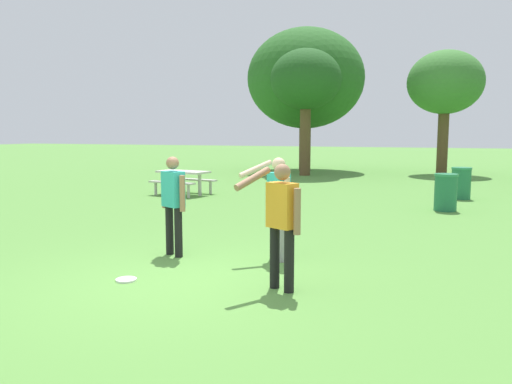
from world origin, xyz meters
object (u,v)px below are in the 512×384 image
frisbee (126,280)px  tree_far_right (445,83)px  tree_tall_left (306,79)px  person_bystander (278,201)px  trash_can_further_along (461,183)px  picnic_table_near (183,177)px  person_catcher (173,199)px  tree_broad_center (306,81)px  trash_can_beside_table (446,192)px  person_thrower (281,217)px

frisbee → tree_far_right: (4.14, 19.86, 4.25)m
frisbee → tree_tall_left: size_ratio=0.04×
person_bystander → trash_can_further_along: (3.03, 8.88, -0.48)m
trash_can_further_along → picnic_table_near: bearing=-167.2°
picnic_table_near → person_bystander: bearing=-52.3°
person_catcher → picnic_table_near: person_catcher is taller
person_catcher → person_bystander: (1.70, 0.29, 0.02)m
tree_broad_center → person_bystander: bearing=-77.2°
frisbee → tree_tall_left: tree_tall_left is taller
person_catcher → tree_far_right: bearing=77.1°
trash_can_beside_table → trash_can_further_along: same height
picnic_table_near → person_thrower: bearing=-55.0°
tree_broad_center → tree_far_right: bearing=25.2°
person_bystander → tree_far_right: tree_far_right is taller
frisbee → trash_can_further_along: 11.63m
person_thrower → trash_can_further_along: (2.53, 10.32, -0.48)m
tree_broad_center → picnic_table_near: bearing=-103.0°
trash_can_further_along → tree_broad_center: (-6.51, 6.40, 3.84)m
person_thrower → person_bystander: bearing=109.1°
frisbee → trash_can_beside_table: trash_can_beside_table is taller
person_catcher → picnic_table_near: bearing=117.0°
person_bystander → trash_can_further_along: person_bystander is taller
tree_tall_left → tree_broad_center: (0.72, -2.78, -0.37)m
picnic_table_near → tree_far_right: 14.14m
person_bystander → tree_broad_center: size_ratio=0.28×
person_bystander → tree_broad_center: (-3.48, 15.28, 3.36)m
person_bystander → tree_far_right: bearing=82.1°
tree_tall_left → person_bystander: bearing=-76.9°
person_thrower → picnic_table_near: (-5.89, 8.40, -0.40)m
tree_broad_center → tree_far_right: (5.99, 2.82, -0.06)m
trash_can_further_along → tree_tall_left: (-7.23, 9.18, 4.21)m
person_bystander → tree_broad_center: tree_broad_center is taller
person_thrower → tree_far_right: bearing=84.1°
person_thrower → trash_can_further_along: size_ratio=1.71×
person_thrower → picnic_table_near: bearing=125.0°
person_thrower → tree_broad_center: (-3.98, 16.71, 3.36)m
trash_can_further_along → person_thrower: bearing=-103.8°
frisbee → person_thrower: bearing=8.8°
person_catcher → tree_tall_left: 18.90m
person_catcher → trash_can_beside_table: 7.85m
person_catcher → tree_broad_center: (-1.78, 15.57, 3.38)m
person_thrower → person_catcher: bearing=152.4°
person_thrower → frisbee: (-2.13, -0.33, -0.95)m
person_thrower → frisbee: bearing=-171.2°
person_bystander → tree_tall_left: size_ratio=0.23×
trash_can_beside_table → tree_tall_left: (-6.77, 11.78, 4.21)m
person_bystander → person_thrower: bearing=-70.9°
person_catcher → trash_can_further_along: 10.33m
tree_tall_left → tree_broad_center: tree_tall_left is taller
tree_far_right → tree_tall_left: bearing=-179.7°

